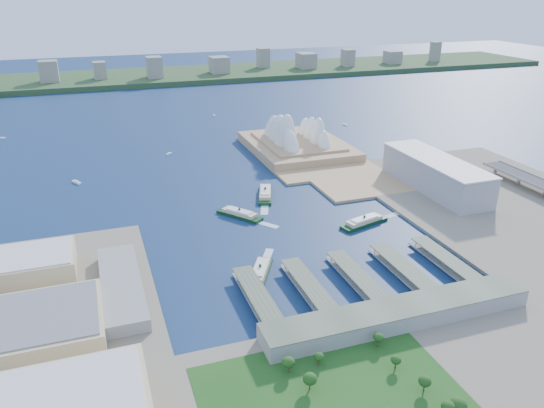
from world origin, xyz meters
name	(u,v)px	position (x,y,z in m)	size (l,w,h in m)	color
ground	(305,246)	(0.00, 0.00, 0.00)	(3000.00, 3000.00, 0.00)	#0F2446
south_land	(445,402)	(0.00, -210.00, 1.50)	(720.00, 180.00, 3.00)	#79705D
peninsula	(304,154)	(107.50, 260.00, 1.50)	(135.00, 220.00, 3.00)	tan
far_shore	(156,76)	(0.00, 980.00, 6.00)	(2200.00, 260.00, 12.00)	#2D4926
opera_house	(298,129)	(105.00, 280.00, 32.00)	(134.00, 180.00, 58.00)	white
toaster_building	(435,174)	(195.00, 80.00, 20.50)	(45.00, 155.00, 35.00)	#929297
ferry_wharves	(357,278)	(14.00, -75.00, 4.65)	(184.00, 90.00, 9.30)	#4F5843
terminal_building	(399,314)	(15.00, -135.00, 9.00)	(200.00, 28.00, 12.00)	gray
park	(336,390)	(-60.00, -190.00, 11.00)	(150.00, 110.00, 16.00)	#194714
far_skyline	(156,64)	(0.00, 960.00, 39.50)	(1900.00, 140.00, 55.00)	gray
ferry_a	(239,212)	(-38.10, 83.40, 4.85)	(13.07, 51.34, 9.71)	#0D3414
ferry_b	(265,192)	(5.25, 128.82, 5.35)	(14.40, 56.55, 10.69)	#0D3414
ferry_c	(260,270)	(-54.87, -36.39, 4.85)	(13.05, 51.26, 9.69)	#0D3414
ferry_d	(364,220)	(73.95, 23.31, 5.07)	(13.65, 53.61, 10.14)	#0D3414
boat_a	(77,182)	(-196.35, 244.39, 1.53)	(3.96, 15.86, 3.06)	white
boat_b	(169,153)	(-72.25, 324.41, 1.34)	(3.47, 9.90, 2.67)	white
boat_c	(345,125)	(237.09, 392.07, 1.32)	(3.41, 11.69, 2.63)	white
boat_d	(0,138)	(-306.87, 493.99, 1.20)	(3.11, 14.20, 2.40)	white
boat_e	(214,115)	(43.37, 535.05, 1.18)	(3.07, 9.65, 2.37)	white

